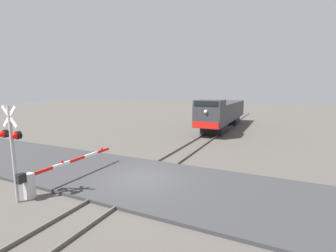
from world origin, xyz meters
TOP-DOWN VIEW (x-y plane):
  - ground_plane at (0.00, 0.00)m, footprint 160.00×160.00m
  - rail_track_left at (-0.72, 0.00)m, footprint 0.08×80.00m
  - rail_track_right at (0.72, 0.00)m, footprint 0.08×80.00m
  - road_surface at (0.00, 0.00)m, footprint 36.00×6.31m
  - locomotive at (0.00, 19.53)m, footprint 2.78×15.75m
  - crossing_signal at (-3.49, -4.48)m, footprint 1.18×0.33m
  - crossing_gate at (-3.37, -3.18)m, footprint 0.36×5.99m

SIDE VIEW (x-z plane):
  - ground_plane at x=0.00m, z-range 0.00..0.00m
  - rail_track_left at x=-0.72m, z-range 0.00..0.15m
  - rail_track_right at x=0.72m, z-range 0.00..0.15m
  - road_surface at x=0.00m, z-range 0.00..0.15m
  - crossing_gate at x=-3.37m, z-range 0.16..1.44m
  - locomotive at x=0.00m, z-range 0.06..3.87m
  - crossing_signal at x=-3.49m, z-range 0.53..4.77m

